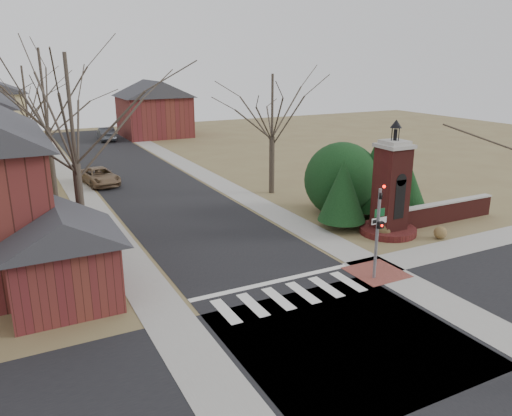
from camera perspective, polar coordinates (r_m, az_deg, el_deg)
ground at (r=20.80m, az=5.15°, el=-10.84°), size 120.00×120.00×0.00m
main_street at (r=39.97m, az=-11.93°, el=2.44°), size 8.00×70.00×0.01m
cross_street at (r=18.67m, az=10.23°, el=-14.49°), size 120.00×8.00×0.01m
crosswalk_zone at (r=21.39m, az=3.99°, el=-9.95°), size 8.00×2.20×0.02m
stop_bar at (r=22.56m, az=2.00°, el=-8.45°), size 8.00×0.35×0.02m
sidewalk_right_main at (r=41.58m, az=-5.02°, el=3.30°), size 2.00×60.00×0.02m
sidewalk_left at (r=38.98m, az=-19.29°, el=1.50°), size 2.00×60.00×0.02m
curb_apron at (r=24.16m, az=13.61°, el=-7.16°), size 2.40×2.40×0.02m
traffic_signal_pole at (r=22.64m, az=13.79°, el=-1.83°), size 0.28×0.41×4.50m
sign_post at (r=24.66m, az=13.83°, el=-1.86°), size 0.90×0.07×2.75m
brick_gate_monument at (r=28.93m, az=15.11°, el=1.23°), size 3.20×3.20×6.47m
brick_garden_wall at (r=32.46m, az=20.82°, el=-0.40°), size 7.50×0.50×1.30m
garage_left at (r=21.33m, az=-21.50°, el=-4.69°), size 4.80×4.80×4.29m
house_distant_right at (r=66.25m, az=-11.61°, el=11.20°), size 8.80×8.80×7.30m
evergreen_near at (r=29.26m, az=9.89°, el=2.00°), size 2.80×2.80×4.10m
evergreen_mid at (r=32.12m, az=13.35°, el=3.66°), size 3.40×3.40×4.70m
evergreen_far at (r=32.89m, az=17.06°, el=2.42°), size 2.40×2.40×3.30m
evergreen_mass at (r=32.23m, az=9.80°, el=3.55°), size 4.80×4.80×4.80m
bare_tree_0 at (r=24.74m, az=-20.54°, el=11.27°), size 8.05×8.05×11.15m
bare_tree_1 at (r=37.63m, az=-23.25°, el=13.01°), size 8.40×8.40×11.64m
bare_tree_2 at (r=50.61m, az=-24.98°, el=12.27°), size 7.35×7.35×10.19m
bare_tree_3 at (r=36.16m, az=1.88°, el=12.07°), size 7.00×7.00×9.70m
pickup_truck at (r=41.44m, az=-17.44°, el=3.48°), size 2.83×5.06×1.34m
distant_car at (r=64.17m, az=-16.75°, el=8.13°), size 2.09×5.10×1.64m
dry_shrub_left at (r=28.74m, az=14.40°, el=-2.52°), size 0.79×0.79×0.79m
dry_shrub_right at (r=29.49m, az=20.33°, el=-2.64°), size 0.71×0.71×0.71m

